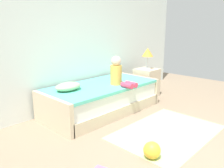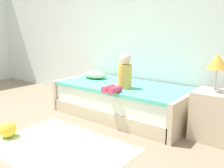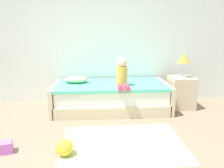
{
  "view_description": "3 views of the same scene",
  "coord_description": "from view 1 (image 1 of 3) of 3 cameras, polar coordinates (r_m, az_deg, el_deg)",
  "views": [
    {
      "loc": [
        -2.0,
        -0.83,
        1.49
      ],
      "look_at": [
        0.67,
        1.75,
        0.55
      ],
      "focal_mm": 36.49,
      "sensor_mm": 36.0,
      "label": 1
    },
    {
      "loc": [
        2.74,
        -0.9,
        1.3
      ],
      "look_at": [
        0.67,
        1.75,
        0.55
      ],
      "focal_mm": 38.11,
      "sensor_mm": 36.0,
      "label": 2
    },
    {
      "loc": [
        0.42,
        -1.8,
        1.42
      ],
      "look_at": [
        0.67,
        1.75,
        0.55
      ],
      "focal_mm": 33.94,
      "sensor_mm": 36.0,
      "label": 3
    }
  ],
  "objects": [
    {
      "name": "toy_ball",
      "position": [
        2.77,
        9.98,
        -16.03
      ],
      "size": [
        0.2,
        0.2,
        0.2
      ],
      "primitive_type": "sphere",
      "color": "yellow",
      "rests_on": "ground"
    },
    {
      "name": "nightstand",
      "position": [
        5.05,
        8.64,
        0.42
      ],
      "size": [
        0.44,
        0.44,
        0.6
      ],
      "primitive_type": "cube",
      "color": "beige",
      "rests_on": "ground"
    },
    {
      "name": "area_rug",
      "position": [
        3.47,
        13.66,
        -11.58
      ],
      "size": [
        1.6,
        1.1,
        0.01
      ],
      "primitive_type": "cube",
      "color": "#B2D189",
      "rests_on": "ground"
    },
    {
      "name": "wall_rear",
      "position": [
        3.97,
        -16.17,
        13.1
      ],
      "size": [
        7.2,
        0.1,
        2.9
      ],
      "primitive_type": "cube",
      "color": "silver",
      "rests_on": "ground"
    },
    {
      "name": "table_lamp",
      "position": [
        4.94,
        8.91,
        7.61
      ],
      "size": [
        0.24,
        0.24,
        0.45
      ],
      "color": "silver",
      "rests_on": "nightstand"
    },
    {
      "name": "child_figure",
      "position": [
        3.93,
        1.55,
        2.69
      ],
      "size": [
        0.2,
        0.51,
        0.5
      ],
      "color": "gold",
      "rests_on": "bed"
    },
    {
      "name": "bed",
      "position": [
        4.08,
        -2.53,
        -3.54
      ],
      "size": [
        2.11,
        1.0,
        0.5
      ],
      "color": "beige",
      "rests_on": "ground"
    },
    {
      "name": "pillow",
      "position": [
        3.68,
        -10.94,
        -0.61
      ],
      "size": [
        0.44,
        0.3,
        0.13
      ],
      "primitive_type": "ellipsoid",
      "color": "#99CC8C",
      "rests_on": "bed"
    }
  ]
}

